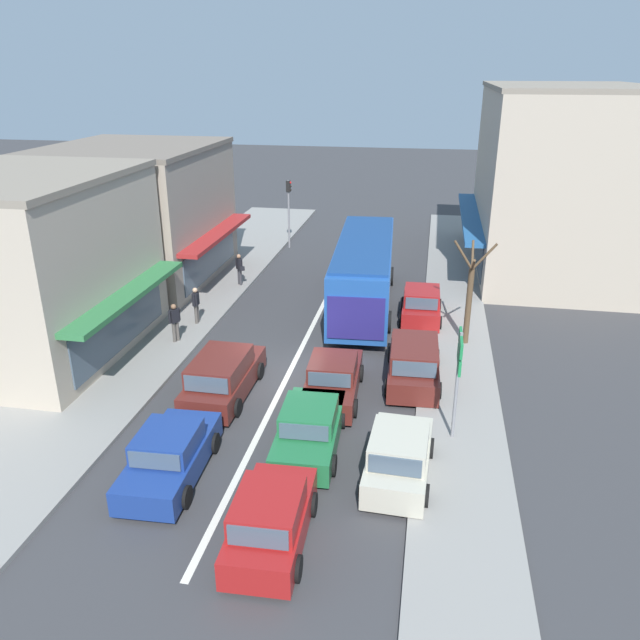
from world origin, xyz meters
name	(u,v)px	position (x,y,z in m)	size (l,w,h in m)	color
ground_plane	(286,378)	(0.00, 0.00, 0.00)	(140.00, 140.00, 0.00)	#353538
lane_centre_line	(308,335)	(0.00, 4.00, 0.00)	(0.20, 28.00, 0.01)	silver
sidewalk_left	(176,307)	(-6.80, 6.00, 0.07)	(5.20, 44.00, 0.14)	gray
kerb_right	(455,326)	(6.20, 6.00, 0.06)	(2.80, 44.00, 0.12)	gray
shopfront_corner_near	(28,268)	(-10.18, 0.50, 3.54)	(8.17, 8.87, 7.10)	#B2A38E
shopfront_mid_block	(138,215)	(-10.18, 9.88, 3.51)	(8.75, 9.24, 7.02)	gray
building_right_far	(557,180)	(11.48, 16.22, 4.89)	(9.03, 13.91, 9.80)	#B2A38E
city_bus	(364,269)	(1.91, 7.89, 1.88)	(3.18, 10.98, 3.23)	#1E4C99
wagon_adjacent_lane_trail	(223,376)	(-1.85, -1.63, 0.75)	(1.97, 4.51, 1.58)	#561E19
sedan_adjacent_lane_lead	(309,429)	(1.72, -4.25, 0.66)	(2.02, 4.26, 1.47)	#1E6638
sedan_behind_bus_mid	(333,379)	(1.90, -1.02, 0.66)	(2.02, 4.27, 1.47)	#561E19
sedan_behind_bus_near	(170,456)	(-1.83, -6.30, 0.66)	(2.02, 4.26, 1.47)	navy
hatchback_queue_far_back	(271,520)	(1.61, -8.42, 0.71)	(1.91, 3.75, 1.54)	maroon
parked_hatchback_kerb_front	(399,457)	(4.44, -5.28, 0.71)	(1.93, 3.76, 1.54)	#B7B29E
parked_wagon_kerb_second	(414,362)	(4.59, 0.66, 0.75)	(2.06, 4.56, 1.58)	#561E19
parked_hatchback_kerb_third	(421,305)	(4.68, 6.66, 0.71)	(1.87, 3.73, 1.54)	maroon
traffic_light_downstreet	(289,203)	(-3.88, 17.42, 2.85)	(0.33, 0.24, 4.20)	gray
directional_road_sign	(459,361)	(5.95, -3.06, 2.70)	(0.10, 1.40, 3.60)	gray
street_tree_right	(469,298)	(6.58, 4.22, 2.09)	(1.68, 1.83, 4.42)	brown
pedestrian_with_handbag_near	(239,267)	(-4.69, 9.52, 1.07)	(0.55, 0.56, 1.63)	#333338
pedestrian_browsing_midblock	(175,320)	(-5.16, 2.17, 1.07)	(0.37, 0.51, 1.63)	#4C4742
pedestrian_far_walker	(196,303)	(-5.03, 4.21, 1.07)	(0.24, 0.57, 1.63)	#4C4742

